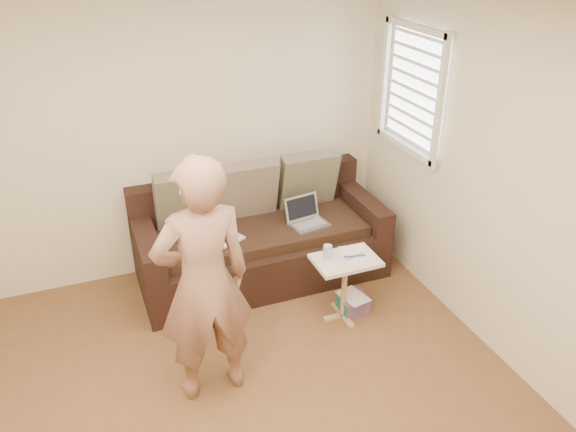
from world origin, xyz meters
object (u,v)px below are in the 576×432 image
object	(u,v)px
side_table	(344,288)
drinking_glass	(327,252)
sofa	(261,235)
laptop_white	(224,240)
laptop_silver	(309,226)
striped_box	(353,303)
person	(204,283)

from	to	relation	value
side_table	drinking_glass	world-z (taller)	drinking_glass
sofa	laptop_white	bearing A→B (deg)	-160.56
laptop_white	drinking_glass	size ratio (longest dim) A/B	2.56
laptop_silver	striped_box	size ratio (longest dim) A/B	1.40
sofa	laptop_silver	size ratio (longest dim) A/B	6.59
sofa	side_table	xyz separation A→B (m)	(0.42, -0.84, -0.14)
sofa	side_table	size ratio (longest dim) A/B	3.90
laptop_white	side_table	bearing A→B (deg)	-65.78
person	drinking_glass	bearing A→B (deg)	-161.14
side_table	drinking_glass	size ratio (longest dim) A/B	4.71
laptop_white	person	xyz separation A→B (m)	(-0.43, -1.10, 0.37)
laptop_silver	laptop_white	size ratio (longest dim) A/B	1.09
sofa	drinking_glass	bearing A→B (deg)	-69.99
laptop_white	side_table	world-z (taller)	laptop_white
laptop_silver	side_table	bearing A→B (deg)	-97.70
laptop_silver	side_table	distance (m)	0.73
sofa	drinking_glass	distance (m)	0.86
side_table	striped_box	size ratio (longest dim) A/B	2.37
laptop_silver	laptop_white	xyz separation A→B (m)	(-0.78, 0.02, 0.00)
side_table	laptop_white	bearing A→B (deg)	138.50
sofa	laptop_white	world-z (taller)	sofa
sofa	drinking_glass	size ratio (longest dim) A/B	18.33
striped_box	drinking_glass	bearing A→B (deg)	175.96
person	drinking_glass	xyz separation A→B (m)	(1.09, 0.45, -0.27)
sofa	drinking_glass	world-z (taller)	sofa
laptop_silver	laptop_white	bearing A→B (deg)	169.20
sofa	striped_box	xyz separation A→B (m)	(0.53, -0.80, -0.35)
laptop_silver	drinking_glass	xyz separation A→B (m)	(-0.12, -0.63, 0.10)
side_table	sofa	bearing A→B (deg)	116.71
person	laptop_silver	bearing A→B (deg)	-141.73
striped_box	laptop_silver	bearing A→B (deg)	101.00
person	sofa	bearing A→B (deg)	-126.52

